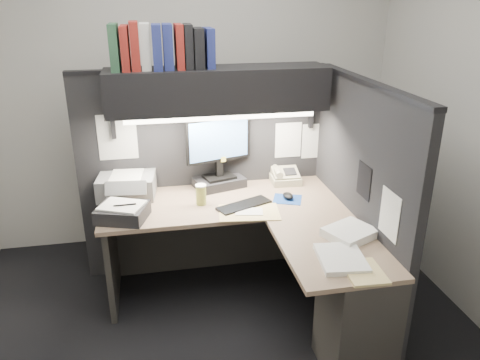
# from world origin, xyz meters

# --- Properties ---
(floor) EXTENTS (3.50, 3.50, 0.00)m
(floor) POSITION_xyz_m (0.00, 0.00, 0.00)
(floor) COLOR black
(floor) RESTS_ON ground
(wall_back) EXTENTS (3.50, 0.04, 2.70)m
(wall_back) POSITION_xyz_m (0.00, 1.50, 1.35)
(wall_back) COLOR #BBB8B1
(wall_back) RESTS_ON floor
(wall_front) EXTENTS (3.50, 0.04, 2.70)m
(wall_front) POSITION_xyz_m (0.00, -1.50, 1.35)
(wall_front) COLOR #BBB8B1
(wall_front) RESTS_ON floor
(partition_back) EXTENTS (1.90, 0.06, 1.60)m
(partition_back) POSITION_xyz_m (0.03, 0.93, 0.80)
(partition_back) COLOR black
(partition_back) RESTS_ON floor
(partition_right) EXTENTS (0.06, 1.50, 1.60)m
(partition_right) POSITION_xyz_m (0.98, 0.18, 0.80)
(partition_right) COLOR black
(partition_right) RESTS_ON floor
(desk) EXTENTS (1.70, 1.53, 0.73)m
(desk) POSITION_xyz_m (0.43, -0.00, 0.44)
(desk) COLOR #816A52
(desk) RESTS_ON floor
(overhead_shelf) EXTENTS (1.55, 0.34, 0.30)m
(overhead_shelf) POSITION_xyz_m (0.12, 0.75, 1.50)
(overhead_shelf) COLOR black
(overhead_shelf) RESTS_ON partition_back
(task_light_tube) EXTENTS (1.32, 0.04, 0.04)m
(task_light_tube) POSITION_xyz_m (0.12, 0.61, 1.33)
(task_light_tube) COLOR white
(task_light_tube) RESTS_ON overhead_shelf
(monitor) EXTENTS (0.50, 0.32, 0.56)m
(monitor) POSITION_xyz_m (0.13, 0.82, 0.95)
(monitor) COLOR black
(monitor) RESTS_ON desk
(keyboard) EXTENTS (0.42, 0.28, 0.02)m
(keyboard) POSITION_xyz_m (0.25, 0.43, 0.74)
(keyboard) COLOR black
(keyboard) RESTS_ON desk
(mousepad) EXTENTS (0.25, 0.24, 0.00)m
(mousepad) POSITION_xyz_m (0.58, 0.48, 0.73)
(mousepad) COLOR navy
(mousepad) RESTS_ON desk
(mouse) EXTENTS (0.08, 0.11, 0.04)m
(mouse) POSITION_xyz_m (0.59, 0.49, 0.75)
(mouse) COLOR black
(mouse) RESTS_ON mousepad
(telephone) EXTENTS (0.23, 0.24, 0.09)m
(telephone) POSITION_xyz_m (0.66, 0.82, 0.78)
(telephone) COLOR #BBB690
(telephone) RESTS_ON desk
(coffee_cup) EXTENTS (0.08, 0.08, 0.14)m
(coffee_cup) POSITION_xyz_m (-0.04, 0.53, 0.80)
(coffee_cup) COLOR #C8BE50
(coffee_cup) RESTS_ON desk
(printer) EXTENTS (0.44, 0.39, 0.16)m
(printer) POSITION_xyz_m (-0.56, 0.80, 0.81)
(printer) COLOR gray
(printer) RESTS_ON desk
(notebook_stack) EXTENTS (0.38, 0.34, 0.09)m
(notebook_stack) POSITION_xyz_m (-0.58, 0.39, 0.78)
(notebook_stack) COLOR black
(notebook_stack) RESTS_ON desk
(open_folder) EXTENTS (0.44, 0.32, 0.01)m
(open_folder) POSITION_xyz_m (0.26, 0.32, 0.73)
(open_folder) COLOR #D7C079
(open_folder) RESTS_ON desk
(paper_stack_a) EXTENTS (0.36, 0.34, 0.05)m
(paper_stack_a) POSITION_xyz_m (0.80, -0.13, 0.76)
(paper_stack_a) COLOR white
(paper_stack_a) RESTS_ON desk
(paper_stack_b) EXTENTS (0.28, 0.34, 0.03)m
(paper_stack_b) POSITION_xyz_m (0.64, -0.39, 0.75)
(paper_stack_b) COLOR white
(paper_stack_b) RESTS_ON desk
(manila_stack) EXTENTS (0.21, 0.26, 0.01)m
(manila_stack) POSITION_xyz_m (0.71, -0.53, 0.74)
(manila_stack) COLOR #D7C079
(manila_stack) RESTS_ON desk
(binder_row) EXTENTS (0.68, 0.26, 0.31)m
(binder_row) POSITION_xyz_m (-0.25, 0.75, 1.79)
(binder_row) COLOR #23472F
(binder_row) RESTS_ON overhead_shelf
(pinned_papers) EXTENTS (1.76, 1.31, 0.51)m
(pinned_papers) POSITION_xyz_m (0.42, 0.56, 1.05)
(pinned_papers) COLOR white
(pinned_papers) RESTS_ON partition_back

